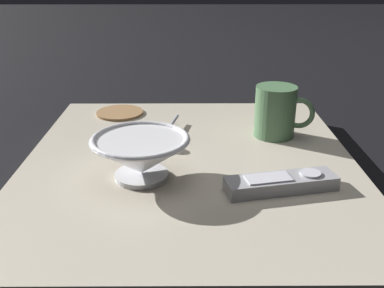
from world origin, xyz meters
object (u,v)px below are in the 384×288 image
at_px(coffee_mug, 275,112).
at_px(tv_remote_near, 279,183).
at_px(cereal_bowl, 139,155).
at_px(teaspoon, 161,137).
at_px(drink_coaster, 119,113).

xyz_separation_m(coffee_mug, tv_remote_near, (0.03, 0.21, -0.04)).
height_order(cereal_bowl, coffee_mug, coffee_mug).
xyz_separation_m(cereal_bowl, teaspoon, (-0.02, -0.12, -0.02)).
distance_m(teaspoon, tv_remote_near, 0.24).
bearing_deg(teaspoon, coffee_mug, -167.83).
relative_size(teaspoon, tv_remote_near, 0.85).
bearing_deg(coffee_mug, teaspoon, 12.17).
height_order(cereal_bowl, drink_coaster, cereal_bowl).
distance_m(cereal_bowl, tv_remote_near, 0.20).
bearing_deg(cereal_bowl, coffee_mug, -143.24).
height_order(cereal_bowl, tv_remote_near, cereal_bowl).
bearing_deg(coffee_mug, drink_coaster, -22.55).
distance_m(coffee_mug, teaspoon, 0.21).
xyz_separation_m(tv_remote_near, drink_coaster, (0.27, -0.33, -0.01)).
xyz_separation_m(coffee_mug, drink_coaster, (0.30, -0.12, -0.04)).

